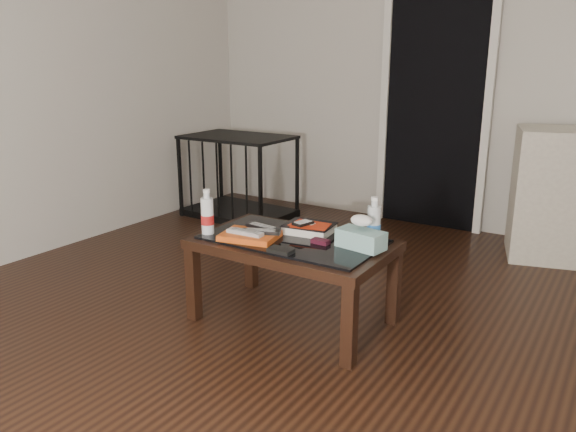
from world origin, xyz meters
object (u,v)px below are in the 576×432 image
Objects in this scene: coffee_table at (293,250)px; pet_crate at (239,190)px; textbook at (309,228)px; tissue_box at (361,239)px; water_bottle_right at (374,220)px; water_bottle_left at (207,212)px.

coffee_table is 1.07× the size of pet_crate.
tissue_box is (0.34, -0.08, 0.02)m from textbook.
water_bottle_right reaches higher than coffee_table.
coffee_table is at bearing -163.45° from tissue_box.
water_bottle_right reaches higher than textbook.
textbook reaches higher than coffee_table.
water_bottle_right is 1.03× the size of tissue_box.
water_bottle_left and water_bottle_right have the same top height.
water_bottle_left is 1.03× the size of tissue_box.
water_bottle_left is 1.00× the size of water_bottle_right.
textbook is at bearing -177.63° from water_bottle_right.
coffee_table is 4.20× the size of water_bottle_right.
textbook is at bearing 34.02° from water_bottle_left.
water_bottle_left is (1.08, -1.68, 0.35)m from pet_crate.
pet_crate is at bearing 144.05° from water_bottle_right.
tissue_box is at bearing 15.39° from water_bottle_left.
tissue_box is at bearing -101.76° from water_bottle_right.
textbook is 0.35m from tissue_box.
tissue_box reaches higher than textbook.
water_bottle_right is (0.80, 0.31, 0.00)m from water_bottle_left.
pet_crate is 3.93× the size of water_bottle_right.
textbook is 1.05× the size of water_bottle_right.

